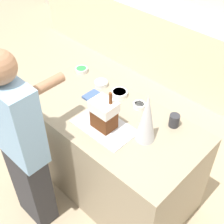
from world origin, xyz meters
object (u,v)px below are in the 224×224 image
Objects in this scene: cookbook at (95,97)px; person at (22,147)px; candy_bowl_beside_tree at (101,83)px; candy_bowl_front_corner at (119,93)px; candy_bowl_far_right at (139,105)px; decorative_tree at (147,118)px; gingerbread_house at (104,114)px; baking_tray at (104,126)px; candy_bowl_behind_tray at (81,70)px; mug at (174,120)px.

person reaches higher than cookbook.
candy_bowl_beside_tree is 0.07× the size of person.
candy_bowl_front_corner is 1.34× the size of candy_bowl_far_right.
decorative_tree is 3.46× the size of candy_bowl_beside_tree.
candy_bowl_beside_tree is at bearing 137.85° from gingerbread_house.
gingerbread_house is 3.18× the size of candy_bowl_far_right.
baking_tray is 0.13m from gingerbread_house.
cookbook is (-0.30, 0.19, -0.12)m from gingerbread_house.
candy_bowl_behind_tray is at bearing 112.26° from person.
gingerbread_house is 2.83× the size of candy_bowl_behind_tray.
gingerbread_house is 3.19× the size of mug.
candy_bowl_front_corner is (-0.18, 0.36, 0.02)m from baking_tray.
gingerbread_house is at bearing -63.74° from candy_bowl_front_corner.
candy_bowl_behind_tray is 0.50m from candy_bowl_front_corner.
candy_bowl_behind_tray is 0.29m from candy_bowl_beside_tree.
decorative_tree reaches higher than candy_bowl_far_right.
mug reaches higher than candy_bowl_front_corner.
candy_bowl_behind_tray is (-0.98, 0.26, -0.18)m from decorative_tree.
cookbook is 0.73m from person.
person is at bearing -111.00° from candy_bowl_far_right.
candy_bowl_beside_tree is 0.68× the size of cookbook.
candy_bowl_far_right reaches higher than candy_bowl_behind_tray.
candy_bowl_behind_tray reaches higher than cookbook.
cookbook is (-0.60, 0.07, -0.19)m from decorative_tree.
candy_bowl_behind_tray is 0.99× the size of candy_bowl_beside_tree.
cookbook is at bearing -26.65° from candy_bowl_behind_tray.
candy_bowl_far_right is 0.38m from cookbook.
candy_bowl_far_right is (0.04, 0.36, -0.11)m from gingerbread_house.
gingerbread_house is 2.80× the size of candy_bowl_beside_tree.
mug is at bearing 15.63° from cookbook.
decorative_tree is at bearing 22.25° from baking_tray.
candy_bowl_beside_tree is 0.76m from mug.
gingerbread_house is at bearing -29.27° from candy_bowl_behind_tray.
gingerbread_house is 0.42m from candy_bowl_front_corner.
candy_bowl_front_corner is 0.21m from candy_bowl_beside_tree.
baking_tray is 0.36m from candy_bowl_far_right.
mug reaches higher than cookbook.
gingerbread_house is at bearing -157.75° from decorative_tree.
decorative_tree reaches higher than baking_tray.
mug is (0.33, 0.02, 0.03)m from candy_bowl_far_right.
candy_bowl_beside_tree reaches higher than candy_bowl_far_right.
gingerbread_house is 2.37× the size of candy_bowl_front_corner.
decorative_tree is 2.37× the size of cookbook.
decorative_tree is 3.93× the size of candy_bowl_far_right.
candy_bowl_beside_tree is (-0.39, 0.36, -0.11)m from gingerbread_house.
person is (-0.30, -0.54, -0.16)m from gingerbread_house.
baking_tray is 0.41m from candy_bowl_front_corner.
decorative_tree is at bearing -6.56° from cookbook.
mug is at bearing 74.10° from decorative_tree.
candy_bowl_beside_tree is at bearing 161.28° from decorative_tree.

